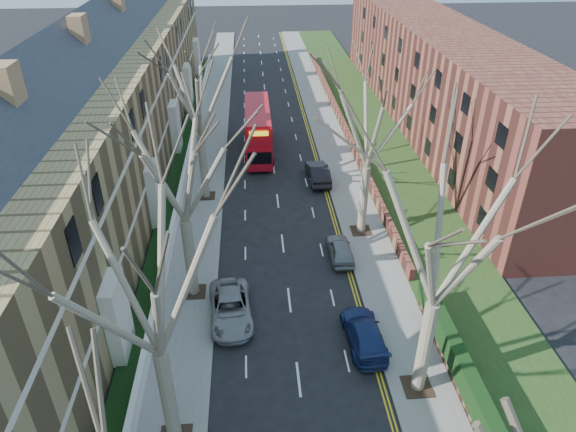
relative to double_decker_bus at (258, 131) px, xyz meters
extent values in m
cube|color=slate|center=(-4.73, 2.35, -2.02)|extent=(3.00, 102.00, 0.12)
cube|color=slate|center=(7.27, 2.35, -2.02)|extent=(3.00, 102.00, 0.12)
cube|color=olive|center=(-12.53, -5.65, 2.92)|extent=(9.00, 78.00, 10.00)
cube|color=#282A31|center=(-12.53, -5.65, 8.92)|extent=(4.67, 78.00, 4.67)
cube|color=silver|center=(-8.08, -5.65, 1.42)|extent=(0.12, 78.00, 0.35)
cube|color=silver|center=(-8.08, -5.65, 4.92)|extent=(0.12, 78.00, 0.35)
cube|color=brown|center=(18.77, 6.35, 2.92)|extent=(8.00, 54.00, 10.00)
cube|color=brown|center=(8.97, 6.35, -1.51)|extent=(0.35, 54.00, 0.90)
cube|color=white|center=(-6.38, -5.65, -1.46)|extent=(0.30, 78.00, 1.00)
cube|color=#1D3714|center=(11.77, 2.35, -1.93)|extent=(6.00, 102.00, 0.06)
cylinder|color=#706550|center=(-4.43, -30.65, 0.66)|extent=(0.64, 0.64, 5.25)
cylinder|color=#706550|center=(-4.43, -20.65, 0.57)|extent=(0.64, 0.64, 5.07)
cube|color=#2D2116|center=(-4.43, -20.65, -1.95)|extent=(1.40, 1.40, 0.05)
cylinder|color=#706550|center=(-4.43, -8.65, 0.66)|extent=(0.60, 0.60, 5.25)
cube|color=#2D2116|center=(-4.43, -8.65, -1.95)|extent=(1.40, 1.40, 0.05)
cylinder|color=#706550|center=(6.97, -28.65, 0.66)|extent=(0.64, 0.64, 5.25)
cube|color=#2D2116|center=(6.97, -28.65, -1.95)|extent=(1.40, 1.40, 0.05)
cylinder|color=#706550|center=(6.97, -14.65, 0.57)|extent=(0.60, 0.60, 5.07)
cube|color=#2D2116|center=(6.97, -14.65, -1.95)|extent=(1.40, 1.40, 0.05)
cube|color=#AD0C18|center=(0.00, 0.00, -0.72)|extent=(2.30, 10.09, 2.02)
cube|color=#AD0C18|center=(0.00, 0.00, 1.20)|extent=(2.30, 9.59, 1.83)
cube|color=black|center=(0.00, 0.00, -0.31)|extent=(2.32, 9.28, 0.83)
cube|color=black|center=(0.00, 0.00, 1.29)|extent=(2.32, 9.08, 0.83)
imported|color=gray|center=(-2.15, -22.92, -1.38)|extent=(2.69, 5.21, 1.40)
imported|color=navy|center=(4.97, -25.42, -1.41)|extent=(2.09, 4.70, 1.34)
imported|color=gray|center=(4.97, -17.60, -1.44)|extent=(1.56, 3.77, 1.28)
imported|color=black|center=(4.88, -6.41, -1.32)|extent=(1.81, 4.70, 1.53)
camera|label=1|loc=(-0.57, -45.12, 18.09)|focal=32.00mm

